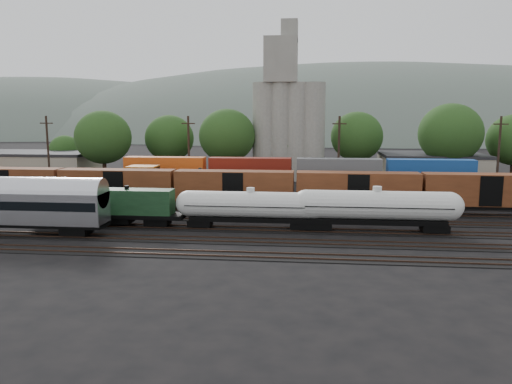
# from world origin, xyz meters

# --- Properties ---
(ground) EXTENTS (600.00, 600.00, 0.00)m
(ground) POSITION_xyz_m (0.00, 0.00, 0.00)
(ground) COLOR black
(tracks) EXTENTS (180.00, 33.20, 0.20)m
(tracks) POSITION_xyz_m (0.00, 0.00, 0.05)
(tracks) COLOR black
(tracks) RESTS_ON ground
(green_locomotive) EXTENTS (16.91, 2.98, 4.48)m
(green_locomotive) POSITION_xyz_m (-15.35, -5.00, 2.56)
(green_locomotive) COLOR black
(green_locomotive) RESTS_ON ground
(tank_car_a) EXTENTS (16.30, 2.92, 4.27)m
(tank_car_a) POSITION_xyz_m (1.26, -5.00, 2.55)
(tank_car_a) COLOR silver
(tank_car_a) RESTS_ON ground
(tank_car_b) EXTENTS (17.57, 3.15, 4.60)m
(tank_car_b) POSITION_xyz_m (14.49, -5.00, 2.73)
(tank_car_b) COLOR silver
(tank_car_b) RESTS_ON ground
(orange_locomotive) EXTENTS (19.42, 3.24, 4.86)m
(orange_locomotive) POSITION_xyz_m (-10.83, 10.00, 2.75)
(orange_locomotive) COLOR black
(orange_locomotive) RESTS_ON ground
(boxcar_string) EXTENTS (169.00, 2.90, 4.20)m
(boxcar_string) POSITION_xyz_m (13.41, 5.00, 3.12)
(boxcar_string) COLOR black
(boxcar_string) RESTS_ON ground
(container_wall) EXTENTS (160.00, 2.60, 5.80)m
(container_wall) POSITION_xyz_m (3.69, 15.00, 2.50)
(container_wall) COLOR black
(container_wall) RESTS_ON ground
(grain_silo) EXTENTS (13.40, 5.00, 29.00)m
(grain_silo) POSITION_xyz_m (3.28, 36.00, 11.26)
(grain_silo) COLOR gray
(grain_silo) RESTS_ON ground
(industrial_sheds) EXTENTS (119.38, 17.26, 5.10)m
(industrial_sheds) POSITION_xyz_m (6.63, 35.25, 2.56)
(industrial_sheds) COLOR #9E937F
(industrial_sheds) RESTS_ON ground
(tree_band) EXTENTS (166.70, 20.98, 14.44)m
(tree_band) POSITION_xyz_m (11.44, 35.33, 7.75)
(tree_band) COLOR black
(tree_band) RESTS_ON ground
(utility_poles) EXTENTS (122.20, 0.36, 12.00)m
(utility_poles) POSITION_xyz_m (0.00, 22.00, 6.21)
(utility_poles) COLOR black
(utility_poles) RESTS_ON ground
(distant_hills) EXTENTS (860.00, 286.00, 130.00)m
(distant_hills) POSITION_xyz_m (23.92, 260.00, -20.56)
(distant_hills) COLOR #59665B
(distant_hills) RESTS_ON ground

